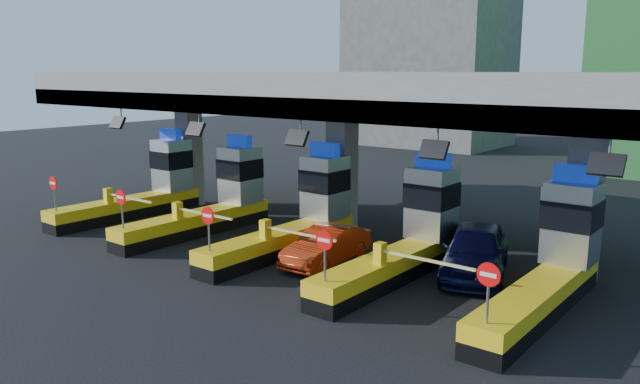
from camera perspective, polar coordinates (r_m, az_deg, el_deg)
The scene contains 10 objects.
ground at distance 25.13m, azimuth -2.10°, elevation -5.28°, with size 120.00×120.00×0.00m, color black.
toll_canopy at distance 26.39m, azimuth 1.91°, elevation 9.02°, with size 28.00×12.09×7.00m.
toll_lane_far_left at distance 32.22m, azimuth -15.44°, elevation 0.51°, with size 4.43×8.00×4.16m.
toll_lane_left at distance 28.39m, azimuth -9.45°, elevation -0.62°, with size 4.43×8.00×4.16m.
toll_lane_center at distance 24.98m, azimuth -1.70°, elevation -2.06°, with size 4.43×8.00×4.16m.
toll_lane_right at distance 22.19m, azimuth 8.25°, elevation -3.86°, with size 4.43×8.00×4.16m.
toll_lane_far_right at distance 20.26m, azimuth 20.62°, elevation -5.91°, with size 4.43×8.00×4.16m.
bg_building_concrete at distance 61.94m, azimuth 9.98°, elevation 12.65°, with size 14.00×10.00×18.00m, color #4C4C49.
van at distance 22.47m, azimuth 14.03°, elevation -5.21°, with size 2.12×5.27×1.80m, color black.
red_car at distance 23.11m, azimuth 0.60°, elevation -4.96°, with size 1.46×4.18×1.38m, color #9F260C.
Camera 1 is at (15.70, -18.32, 7.04)m, focal length 35.00 mm.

